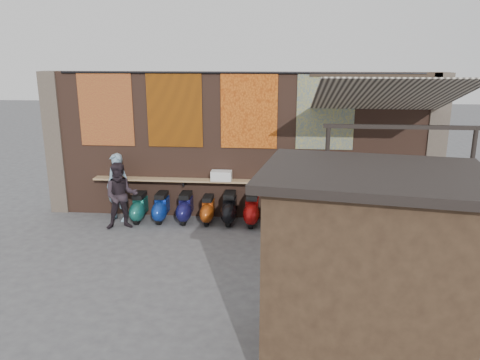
{
  "coord_description": "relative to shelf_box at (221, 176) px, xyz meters",
  "views": [
    {
      "loc": [
        1.2,
        -9.88,
        4.45
      ],
      "look_at": [
        0.18,
        1.2,
        1.45
      ],
      "focal_mm": 35.0,
      "sensor_mm": 36.0,
      "label": 1
    }
  ],
  "objects": [
    {
      "name": "awning_ledger",
      "position": [
        3.93,
        0.19,
        2.69
      ],
      "size": [
        3.3,
        0.08,
        0.12
      ],
      "primitive_type": "cube",
      "color": "#33261C",
      "rests_on": "brick_wall"
    },
    {
      "name": "scooter_stool_1",
      "position": [
        -1.63,
        -0.29,
        -0.86
      ],
      "size": [
        0.37,
        0.83,
        0.79
      ],
      "primitive_type": null,
      "color": "navy",
      "rests_on": "ground"
    },
    {
      "name": "stall_roof",
      "position": [
        2.84,
        -6.05,
        1.65
      ],
      "size": [
        3.27,
        2.71,
        0.12
      ],
      "primitive_type": "cube",
      "rotation": [
        0.0,
        0.0,
        -0.16
      ],
      "color": "black",
      "rests_on": "market_stall"
    },
    {
      "name": "scooter_stool_10",
      "position": [
        3.82,
        -0.26,
        -0.86
      ],
      "size": [
        0.37,
        0.83,
        0.79
      ],
      "primitive_type": null,
      "color": "#251856",
      "rests_on": "ground"
    },
    {
      "name": "tapestry_sun",
      "position": [
        -1.27,
        0.18,
        1.74
      ],
      "size": [
        1.5,
        0.02,
        2.0
      ],
      "primitive_type": "cube",
      "color": "#C75F0B",
      "rests_on": "brick_wall"
    },
    {
      "name": "stall_shelf",
      "position": [
        3.01,
        -5.05,
        -0.22
      ],
      "size": [
        2.17,
        0.45,
        0.06
      ],
      "primitive_type": "cube",
      "rotation": [
        0.0,
        0.0,
        -0.16
      ],
      "color": "#473321",
      "rests_on": "market_stall"
    },
    {
      "name": "pier_right",
      "position": [
        5.63,
        0.4,
        0.74
      ],
      "size": [
        0.5,
        0.5,
        4.0
      ],
      "primitive_type": "cube",
      "color": "#4C4238",
      "rests_on": "ground"
    },
    {
      "name": "shopper_grey",
      "position": [
        4.31,
        -3.02,
        -0.39
      ],
      "size": [
        1.13,
        0.65,
        1.74
      ],
      "primitive_type": "imported",
      "rotation": [
        0.0,
        0.0,
        3.14
      ],
      "color": "slate",
      "rests_on": "ground"
    },
    {
      "name": "eating_counter",
      "position": [
        0.43,
        0.03,
        -0.16
      ],
      "size": [
        8.0,
        0.32,
        0.05
      ],
      "primitive_type": "cube",
      "color": "#9E7A51",
      "rests_on": "brick_wall"
    },
    {
      "name": "stall_sign",
      "position": [
        3.01,
        -5.05,
        0.81
      ],
      "size": [
        1.19,
        0.23,
        0.5
      ],
      "primitive_type": "cube",
      "rotation": [
        0.0,
        0.0,
        -0.16
      ],
      "color": "gold",
      "rests_on": "market_stall"
    },
    {
      "name": "pier_left",
      "position": [
        -4.77,
        0.4,
        0.74
      ],
      "size": [
        0.5,
        0.5,
        4.0
      ],
      "primitive_type": "cube",
      "color": "#4C4238",
      "rests_on": "ground"
    },
    {
      "name": "scooter_stool_2",
      "position": [
        -0.96,
        -0.28,
        -0.86
      ],
      "size": [
        0.38,
        0.84,
        0.8
      ],
      "primitive_type": null,
      "color": "#131246",
      "rests_on": "ground"
    },
    {
      "name": "scooter_stool_4",
      "position": [
        0.25,
        -0.27,
        -0.84
      ],
      "size": [
        0.4,
        0.89,
        0.84
      ],
      "primitive_type": null,
      "color": "black",
      "rests_on": "ground"
    },
    {
      "name": "awning_post_right",
      "position": [
        5.33,
        -2.9,
        0.29
      ],
      "size": [
        0.09,
        0.09,
        3.1
      ],
      "primitive_type": "cylinder",
      "color": "black",
      "rests_on": "ground"
    },
    {
      "name": "tapestry_redgold",
      "position": [
        -3.17,
        0.18,
        1.74
      ],
      "size": [
        1.5,
        0.02,
        2.0
      ],
      "primitive_type": "cube",
      "color": "maroon",
      "rests_on": "brick_wall"
    },
    {
      "name": "scooter_stool_9",
      "position": [
        3.23,
        -0.28,
        -0.87
      ],
      "size": [
        0.36,
        0.81,
        0.76
      ],
      "primitive_type": null,
      "color": "#A51635",
      "rests_on": "ground"
    },
    {
      "name": "shopper_tan",
      "position": [
        3.47,
        -2.01,
        -0.41
      ],
      "size": [
        0.94,
        0.98,
        1.69
      ],
      "primitive_type": "imported",
      "rotation": [
        0.0,
        0.0,
        0.89
      ],
      "color": "#876D55",
      "rests_on": "ground"
    },
    {
      "name": "scooter_stool_8",
      "position": [
        2.61,
        -0.28,
        -0.92
      ],
      "size": [
        0.32,
        0.71,
        0.67
      ],
      "primitive_type": null,
      "color": "#0F4F12",
      "rests_on": "ground"
    },
    {
      "name": "ground",
      "position": [
        0.43,
        -2.3,
        -1.26
      ],
      "size": [
        70.0,
        70.0,
        0.0
      ],
      "primitive_type": "plane",
      "color": "#474749",
      "rests_on": "ground"
    },
    {
      "name": "diner_left",
      "position": [
        -2.81,
        -0.3,
        -0.32
      ],
      "size": [
        0.79,
        0.65,
        1.87
      ],
      "primitive_type": "imported",
      "rotation": [
        0.0,
        0.0,
        -0.34
      ],
      "color": "#7999B0",
      "rests_on": "ground"
    },
    {
      "name": "diner_right",
      "position": [
        -2.51,
        -0.9,
        -0.37
      ],
      "size": [
        1.03,
        0.91,
        1.77
      ],
      "primitive_type": "imported",
      "rotation": [
        0.0,
        0.0,
        0.32
      ],
      "color": "#281F25",
      "rests_on": "ground"
    },
    {
      "name": "awning_header",
      "position": [
        3.93,
        -2.9,
        1.82
      ],
      "size": [
        3.0,
        0.08,
        0.08
      ],
      "primitive_type": "cube",
      "color": "black",
      "rests_on": "awning_post_left"
    },
    {
      "name": "hang_rail",
      "position": [
        0.43,
        0.17,
        2.72
      ],
      "size": [
        9.5,
        0.06,
        0.06
      ],
      "primitive_type": "cylinder",
      "rotation": [
        0.0,
        1.57,
        0.0
      ],
      "color": "black",
      "rests_on": "brick_wall"
    },
    {
      "name": "awning_post_left",
      "position": [
        2.53,
        -2.9,
        0.29
      ],
      "size": [
        0.09,
        0.09,
        3.1
      ],
      "primitive_type": "cylinder",
      "color": "black",
      "rests_on": "ground"
    },
    {
      "name": "tapestry_orange",
      "position": [
        0.73,
        0.18,
        1.74
      ],
      "size": [
        1.5,
        0.02,
        2.0
      ],
      "primitive_type": "cube",
      "color": "orange",
      "rests_on": "brick_wall"
    },
    {
      "name": "tapestry_multi",
      "position": [
        2.73,
        0.18,
        1.74
      ],
      "size": [
        1.5,
        0.02,
        2.0
      ],
      "primitive_type": "cube",
      "color": "#274A91",
      "rests_on": "brick_wall"
    },
    {
      "name": "scooter_stool_6",
      "position": [
        1.4,
        -0.28,
        -0.91
      ],
      "size": [
        0.33,
        0.74,
        0.7
      ],
      "primitive_type": null,
      "color": "#0C5418",
      "rests_on": "ground"
    },
    {
      "name": "brick_wall",
      "position": [
        0.43,
        0.4,
        0.74
      ],
      "size": [
        10.0,
        0.4,
        4.0
      ],
      "primitive_type": "cube",
      "color": "brown",
      "rests_on": "ground"
    },
    {
      "name": "market_stall",
      "position": [
        2.84,
        -6.05,
        0.17
      ],
      "size": [
        2.91,
        2.36,
        2.84
      ],
      "primitive_type": "cube",
      "rotation": [
        0.0,
        0.0,
        -0.16
      ],
      "color": "black",
      "rests_on": "ground"
    },
    {
      "name": "scooter_stool_5",
      "position": [
        0.86,
        -0.34,
        -0.84
      ],
      "size": [
        0.4,
        0.88,
        0.84
      ],
      "primitive_type": null,
      "color": "#9B0C0B",
      "rests_on": "ground"
    },
    {
      "name": "scooter_stool_7",
      "position": [
        2.0,
        -0.31,
        -0.87
      ],
      "size": [
        0.37,
        0.83,
        0.78
      ],
      "primitive_type": null,
      "color": "black",
      "rests_on": "ground"
    },
    {
      "name": "awning_canvas",
      "position": [
        3.93,
        -1.4,
        2.29
      ],
      "size": [
        3.2,
        3.28,
        0.97
      ],
      "primitive_type": "cube",
      "rotation": [
        -0.28,
        0.0,
        0.0
      ],
      "color": "beige",
      "rests_on": "brick_wall"
    },
    {
      "name": "shopper_navy",
      "position": [
        4.42,
        -2.34,
        -0.39
      ],
      "size": [
        1.08,
        0.92,
        1.74
      ],
      "primitive_type": "imported",
      "rotation": [
        0.0,
        0.0,
        3.74
      ],
      "color": "#161B31",
      "rests_on": "ground"
    },
    {
      "name": "shelf_box",
      "position": [
        0.0,
        0.0,
        0.0
      ],
      "size": [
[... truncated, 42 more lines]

